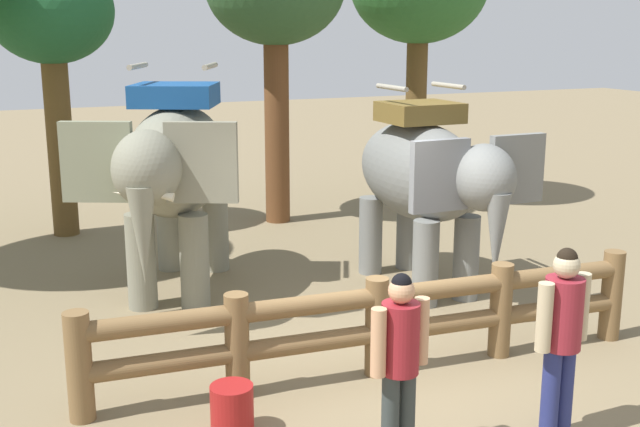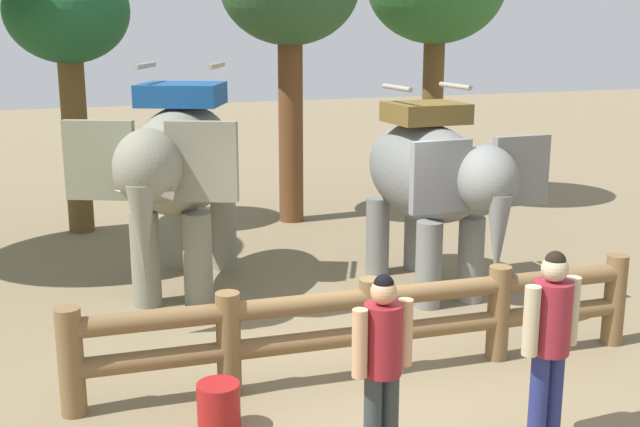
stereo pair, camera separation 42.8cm
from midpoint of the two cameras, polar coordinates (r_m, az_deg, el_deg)
name	(u,v)px [view 2 (the right image)]	position (r m, az deg, el deg)	size (l,w,h in m)	color
ground_plane	(372,377)	(8.48, 5.19, -11.57)	(60.00, 60.00, 0.00)	#7A694C
log_fence	(370,321)	(8.29, 5.12, -7.65)	(6.14, 0.58, 1.05)	brown
elephant_near_left	(180,167)	(10.72, -8.86, 3.32)	(2.75, 3.63, 3.07)	gray
elephant_center	(432,178)	(10.74, 9.11, 2.48)	(1.86, 3.25, 2.80)	slate
tourist_woman_in_black	(550,334)	(7.19, 17.80, -8.18)	(0.60, 0.39, 1.73)	navy
tourist_man_in_blue	(382,355)	(6.62, 6.37, -10.05)	(0.57, 0.37, 1.63)	#303737
tree_far_left	(67,20)	(14.26, -16.77, 13.08)	(2.07, 2.07, 4.68)	brown
feed_bucket	(219,408)	(7.35, -5.55, -13.66)	(0.39, 0.39, 0.46)	maroon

